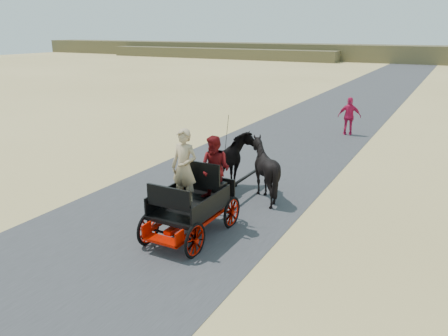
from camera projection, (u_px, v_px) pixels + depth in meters
The scene contains 10 objects.
ground at pixel (126, 244), 9.92m from camera, with size 140.00×140.00×0.00m, color tan.
road at pixel (126, 243), 9.91m from camera, with size 6.00×140.00×0.01m, color #38383A.
ridge_far at pixel (417, 54), 61.52m from camera, with size 140.00×6.00×2.40m, color brown.
ridge_near at pixel (217, 53), 71.86m from camera, with size 40.00×4.00×1.60m, color brown.
carriage at pixel (192, 220), 10.27m from camera, with size 1.30×2.40×0.72m, color black, non-canonical shape.
horse_left at pixel (230, 164), 12.88m from camera, with size 0.91×2.01×1.70m, color black.
horse_right at pixel (264, 169), 12.39m from camera, with size 1.37×1.54×1.70m, color black.
driver_man at pixel (184, 167), 10.02m from camera, with size 0.66×0.43×1.80m, color tan.
passenger_woman at pixel (215, 169), 10.29m from camera, with size 0.77×0.60×1.58m, color #660C0F.
pedestrian at pixel (349, 116), 19.81m from camera, with size 1.01×0.42×1.73m, color #C11647.
Camera 1 is at (6.20, -6.79, 4.66)m, focal length 35.00 mm.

